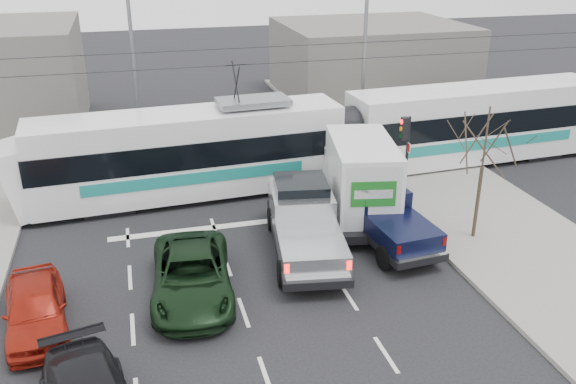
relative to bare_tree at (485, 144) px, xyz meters
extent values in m
plane|color=black|center=(-7.60, -2.50, -3.79)|extent=(120.00, 120.00, 0.00)
cube|color=gray|center=(1.40, -2.50, -3.72)|extent=(6.00, 60.00, 0.15)
cube|color=#33302D|center=(-7.60, 7.50, -3.78)|extent=(60.00, 1.60, 0.03)
cube|color=#635F5A|center=(4.40, 21.50, -1.29)|extent=(12.00, 10.00, 5.00)
cylinder|color=#47382B|center=(0.00, 0.00, -2.27)|extent=(0.14, 0.14, 2.75)
cylinder|color=#47382B|center=(0.00, 0.00, 0.23)|extent=(0.07, 0.07, 2.25)
cylinder|color=black|center=(-1.00, 4.00, -1.84)|extent=(0.12, 0.12, 3.60)
cube|color=black|center=(-1.20, 4.00, -0.54)|extent=(0.28, 0.28, 0.95)
cylinder|color=#FF0C07|center=(-1.35, 4.00, -0.24)|extent=(0.06, 0.20, 0.20)
cylinder|color=orange|center=(-1.35, 4.00, -0.54)|extent=(0.06, 0.20, 0.20)
cylinder|color=#05330C|center=(-1.35, 4.00, -0.84)|extent=(0.06, 0.20, 0.20)
cube|color=white|center=(-1.02, 3.85, -1.34)|extent=(0.02, 0.30, 0.40)
cylinder|color=slate|center=(-0.10, 11.50, 0.71)|extent=(0.20, 0.20, 9.00)
cylinder|color=slate|center=(-11.60, 13.50, 0.71)|extent=(0.20, 0.20, 9.00)
cylinder|color=black|center=(-7.60, 7.50, 1.71)|extent=(60.00, 0.03, 0.03)
cylinder|color=black|center=(-7.60, 7.50, 2.41)|extent=(60.00, 0.03, 0.03)
cube|color=white|center=(-9.74, 6.88, -2.74)|extent=(13.28, 3.54, 1.59)
cube|color=black|center=(-9.74, 6.88, -1.51)|extent=(13.35, 3.57, 1.09)
cube|color=white|center=(-9.74, 6.88, -0.53)|extent=(13.27, 3.43, 1.01)
cube|color=#197D77|center=(-9.66, 5.49, -2.45)|extent=(9.18, 0.57, 0.51)
cube|color=white|center=(4.51, 7.74, -2.74)|extent=(13.28, 3.54, 1.59)
cube|color=black|center=(4.51, 7.74, -1.51)|extent=(13.35, 3.57, 1.09)
cube|color=white|center=(4.51, 7.74, -0.53)|extent=(13.27, 3.43, 1.01)
cube|color=#197D77|center=(4.59, 6.35, -2.45)|extent=(9.18, 0.57, 0.51)
cylinder|color=black|center=(-2.62, 7.31, -1.73)|extent=(1.18, 2.70, 2.64)
cube|color=slate|center=(-6.89, 7.05, 0.21)|extent=(3.15, 1.83, 0.26)
cube|color=black|center=(-13.31, 6.66, -3.61)|extent=(2.18, 2.46, 0.37)
cube|color=black|center=(-4.76, 7.18, -3.61)|extent=(2.18, 2.46, 0.37)
cube|color=black|center=(-0.48, 7.44, -3.61)|extent=(2.18, 2.46, 0.37)
cube|color=black|center=(8.07, 7.95, -3.61)|extent=(2.18, 2.46, 0.37)
cube|color=black|center=(-6.44, 0.56, -3.18)|extent=(3.16, 6.69, 0.28)
cube|color=#B1B3B6|center=(-6.27, 1.71, -2.41)|extent=(2.55, 3.00, 1.27)
cube|color=black|center=(-6.25, 1.82, -1.74)|extent=(2.15, 2.19, 0.61)
cube|color=#B1B3B6|center=(-6.03, 3.23, -2.66)|extent=(2.26, 1.46, 0.61)
cube|color=#B1B3B6|center=(-6.66, -0.83, -2.74)|extent=(2.58, 3.19, 0.72)
cube|color=silver|center=(-6.91, -2.49, -3.04)|extent=(2.05, 0.51, 0.20)
cube|color=#FF0C07|center=(-7.85, -2.21, -2.63)|extent=(0.17, 0.11, 0.31)
cube|color=#FF0C07|center=(-5.93, -2.51, -2.63)|extent=(0.17, 0.11, 0.31)
cylinder|color=black|center=(-7.14, 2.75, -3.35)|extent=(0.44, 0.92, 0.89)
cylinder|color=black|center=(-5.12, 2.44, -3.35)|extent=(0.44, 0.92, 0.89)
cylinder|color=black|center=(-7.76, -1.32, -3.35)|extent=(0.44, 0.92, 0.89)
cylinder|color=black|center=(-5.75, -1.62, -3.35)|extent=(0.44, 0.92, 0.89)
cube|color=black|center=(-3.43, 3.24, -3.27)|extent=(3.56, 7.02, 0.34)
cube|color=white|center=(-2.94, 5.73, -2.45)|extent=(2.45, 2.00, 1.53)
cube|color=black|center=(-2.91, 5.87, -1.88)|extent=(2.06, 1.42, 0.57)
cube|color=silver|center=(-3.56, 2.58, -1.85)|extent=(3.14, 4.92, 2.83)
cube|color=silver|center=(-4.00, 0.36, -1.85)|extent=(1.99, 0.44, 2.49)
cube|color=#16631B|center=(-4.01, 0.31, -1.63)|extent=(1.58, 0.33, 0.96)
cube|color=black|center=(-4.05, 0.14, -3.36)|extent=(2.08, 0.64, 0.17)
cylinder|color=black|center=(-4.01, 5.54, -3.36)|extent=(0.45, 0.90, 0.86)
cylinder|color=black|center=(-2.02, 5.14, -3.36)|extent=(0.45, 0.90, 0.86)
cylinder|color=black|center=(-4.79, 1.59, -3.31)|extent=(0.47, 1.00, 0.96)
cylinder|color=black|center=(-2.81, 1.20, -3.31)|extent=(0.47, 1.00, 0.96)
cube|color=black|center=(-3.34, 0.60, -3.20)|extent=(2.44, 5.49, 0.27)
cube|color=black|center=(-3.43, 1.56, -2.46)|extent=(2.13, 2.40, 1.23)
cube|color=black|center=(-3.44, 1.66, -1.82)|extent=(1.81, 1.74, 0.59)
cube|color=black|center=(-3.54, 2.83, -2.70)|extent=(1.95, 1.12, 0.59)
cube|color=black|center=(-3.24, -0.57, -2.78)|extent=(2.14, 2.56, 0.69)
cube|color=silver|center=(-3.12, -1.95, -3.07)|extent=(1.83, 0.35, 0.19)
cube|color=#590505|center=(-3.99, -1.92, -2.67)|extent=(0.16, 0.10, 0.30)
cube|color=#590505|center=(-2.26, -1.77, -2.67)|extent=(0.16, 0.10, 0.30)
cylinder|color=black|center=(-4.40, 2.22, -3.37)|extent=(0.37, 0.88, 0.85)
cylinder|color=black|center=(-2.59, 2.38, -3.37)|extent=(0.37, 0.88, 0.85)
cylinder|color=black|center=(-4.10, -1.18, -3.37)|extent=(0.37, 0.88, 0.85)
cylinder|color=black|center=(-2.29, -1.02, -3.37)|extent=(0.37, 0.88, 0.85)
imported|color=black|center=(-10.67, -1.14, -3.05)|extent=(2.94, 5.52, 1.48)
imported|color=maroon|center=(-15.25, -1.77, -3.07)|extent=(2.22, 4.39, 1.44)
camera|label=1|loc=(-12.02, -17.95, 6.92)|focal=38.00mm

